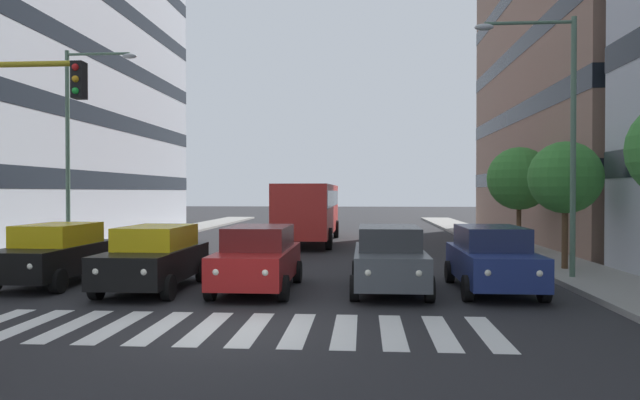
# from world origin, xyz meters

# --- Properties ---
(ground_plane) EXTENTS (180.00, 180.00, 0.00)m
(ground_plane) POSITION_xyz_m (0.00, 0.00, 0.00)
(ground_plane) COLOR #262628
(building_right_block_0) EXTENTS (9.12, 24.60, 19.33)m
(building_right_block_0) POSITION_xyz_m (15.28, -19.22, 9.67)
(building_right_block_0) COLOR #ADB2BC
(building_right_block_0) RESTS_ON ground_plane
(crosswalk_markings) EXTENTS (10.35, 2.80, 0.01)m
(crosswalk_markings) POSITION_xyz_m (-0.00, 0.00, 0.00)
(crosswalk_markings) COLOR silver
(crosswalk_markings) RESTS_ON ground_plane
(car_0) EXTENTS (2.02, 4.44, 1.72)m
(car_0) POSITION_xyz_m (-6.01, -4.63, 0.89)
(car_0) COLOR navy
(car_0) RESTS_ON ground_plane
(car_1) EXTENTS (2.02, 4.44, 1.72)m
(car_1) POSITION_xyz_m (-3.28, -4.44, 0.89)
(car_1) COLOR #474C51
(car_1) RESTS_ON ground_plane
(car_2) EXTENTS (2.02, 4.44, 1.72)m
(car_2) POSITION_xyz_m (0.22, -4.28, 0.89)
(car_2) COLOR maroon
(car_2) RESTS_ON ground_plane
(car_3) EXTENTS (2.02, 4.44, 1.72)m
(car_3) POSITION_xyz_m (3.02, -4.16, 0.89)
(car_3) COLOR black
(car_3) RESTS_ON ground_plane
(car_4) EXTENTS (2.02, 4.44, 1.72)m
(car_4) POSITION_xyz_m (6.22, -4.92, 0.89)
(car_4) COLOR black
(car_4) RESTS_ON ground_plane
(bus_behind_traffic) EXTENTS (2.78, 10.50, 3.00)m
(bus_behind_traffic) POSITION_xyz_m (0.22, -18.86, 1.86)
(bus_behind_traffic) COLOR red
(bus_behind_traffic) RESTS_ON ground_plane
(street_lamp_left) EXTENTS (2.94, 0.28, 7.61)m
(street_lamp_left) POSITION_xyz_m (-8.27, -6.43, 4.77)
(street_lamp_left) COLOR #4C6B56
(street_lamp_left) RESTS_ON sidewalk_left
(street_lamp_right) EXTENTS (2.82, 0.28, 7.90)m
(street_lamp_right) POSITION_xyz_m (8.31, -10.34, 4.91)
(street_lamp_right) COLOR #4C6B56
(street_lamp_right) RESTS_ON sidewalk_right
(street_tree_1) EXTENTS (2.35, 2.35, 4.14)m
(street_tree_1) POSITION_xyz_m (-9.14, -8.29, 3.10)
(street_tree_1) COLOR #513823
(street_tree_1) RESTS_ON sidewalk_left
(street_tree_2) EXTENTS (2.70, 2.70, 4.41)m
(street_tree_2) POSITION_xyz_m (-9.26, -14.31, 3.20)
(street_tree_2) COLOR #513823
(street_tree_2) RESTS_ON sidewalk_left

